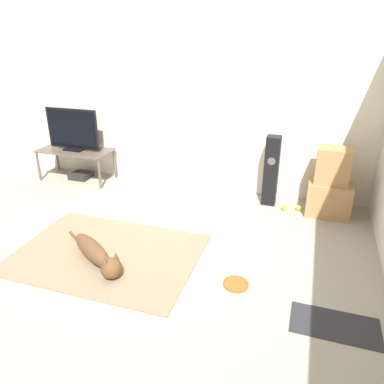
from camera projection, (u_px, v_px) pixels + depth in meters
The scene contains 14 objects.
ground_plane at pixel (112, 260), 3.76m from camera, with size 12.00×12.00×0.00m, color #9E9384.
wall_back at pixel (181, 96), 5.06m from camera, with size 8.00×0.06×2.55m.
area_rug at pixel (107, 254), 3.85m from camera, with size 1.86×1.34×0.01m.
dog at pixel (97, 254), 3.64m from camera, with size 0.92×0.64×0.26m.
frisbee at pixel (236, 284), 3.39m from camera, with size 0.23×0.23×0.03m.
cardboard_box_lower at pixel (329, 199), 4.58m from camera, with size 0.52×0.37×0.42m.
cardboard_box_upper at pixel (333, 166), 4.43m from camera, with size 0.39×0.28×0.43m.
floor_speaker at pixel (271, 171), 4.77m from camera, with size 0.18×0.18×0.91m.
tv_stand at pixel (75, 153), 5.57m from camera, with size 1.09×0.50×0.46m.
tv at pixel (72, 130), 5.43m from camera, with size 0.82×0.20×0.61m.
tennis_ball_by_boxes at pixel (298, 208), 4.75m from camera, with size 0.07×0.07×0.07m.
tennis_ball_near_speaker at pixel (284, 208), 4.75m from camera, with size 0.07×0.07×0.07m.
game_console at pixel (81, 175), 5.75m from camera, with size 0.29×0.28×0.08m.
door_mat at pixel (335, 325), 2.94m from camera, with size 0.68×0.36×0.01m.
Camera 1 is at (1.75, -2.75, 2.16)m, focal length 35.00 mm.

